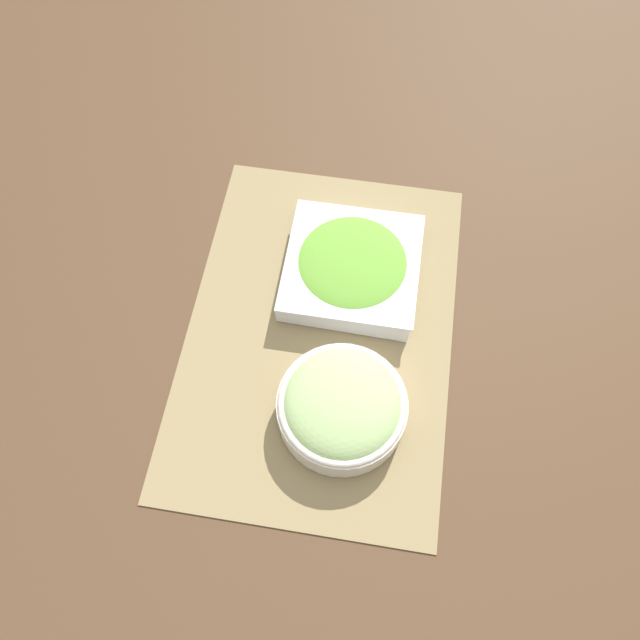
% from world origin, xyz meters
% --- Properties ---
extents(ground_plane, '(3.00, 3.00, 0.00)m').
position_xyz_m(ground_plane, '(0.00, 0.00, 0.00)').
color(ground_plane, '#513823').
extents(placemat, '(0.56, 0.38, 0.00)m').
position_xyz_m(placemat, '(0.00, 0.00, 0.00)').
color(placemat, '#937F56').
rests_on(placemat, ground_plane).
extents(cucumber_bowl, '(0.17, 0.17, 0.07)m').
position_xyz_m(cucumber_bowl, '(0.12, 0.05, 0.04)').
color(cucumber_bowl, silver).
rests_on(cucumber_bowl, placemat).
extents(lettuce_bowl, '(0.19, 0.19, 0.05)m').
position_xyz_m(lettuce_bowl, '(-0.10, 0.03, 0.03)').
color(lettuce_bowl, white).
rests_on(lettuce_bowl, placemat).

